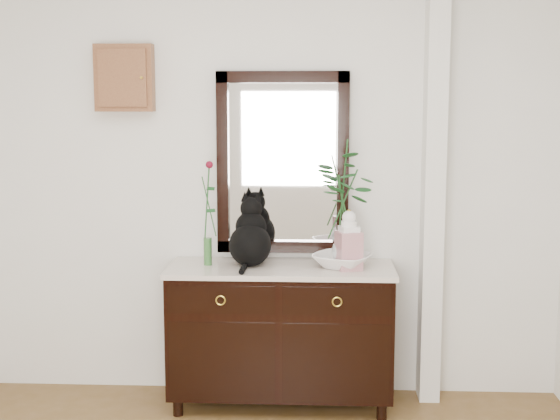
# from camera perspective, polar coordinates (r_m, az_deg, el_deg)

# --- Properties ---
(wall_back) EXTENTS (3.60, 0.04, 2.70)m
(wall_back) POSITION_cam_1_polar(r_m,az_deg,el_deg) (4.76, -1.00, 2.39)
(wall_back) COLOR silver
(wall_back) RESTS_ON ground
(pilaster) EXTENTS (0.12, 0.20, 2.70)m
(pilaster) POSITION_cam_1_polar(r_m,az_deg,el_deg) (4.72, 11.15, 2.19)
(pilaster) COLOR silver
(pilaster) RESTS_ON ground
(sideboard) EXTENTS (1.33, 0.52, 0.82)m
(sideboard) POSITION_cam_1_polar(r_m,az_deg,el_deg) (4.68, 0.06, -8.65)
(sideboard) COLOR black
(sideboard) RESTS_ON ground
(wall_mirror) EXTENTS (0.80, 0.06, 1.10)m
(wall_mirror) POSITION_cam_1_polar(r_m,az_deg,el_deg) (4.73, 0.20, 3.46)
(wall_mirror) COLOR black
(wall_mirror) RESTS_ON wall_back
(key_cabinet) EXTENTS (0.35, 0.10, 0.40)m
(key_cabinet) POSITION_cam_1_polar(r_m,az_deg,el_deg) (4.83, -11.30, 9.45)
(key_cabinet) COLOR brown
(key_cabinet) RESTS_ON wall_back
(cat) EXTENTS (0.29, 0.36, 0.41)m
(cat) POSITION_cam_1_polar(r_m,az_deg,el_deg) (4.59, -2.21, -1.57)
(cat) COLOR black
(cat) RESTS_ON sideboard
(lotus_bowl) EXTENTS (0.43, 0.43, 0.08)m
(lotus_bowl) POSITION_cam_1_polar(r_m,az_deg,el_deg) (4.57, 4.57, -3.72)
(lotus_bowl) COLOR white
(lotus_bowl) RESTS_ON sideboard
(vase_branches) EXTENTS (0.45, 0.45, 0.74)m
(vase_branches) POSITION_cam_1_polar(r_m,az_deg,el_deg) (4.51, 4.62, 0.64)
(vase_branches) COLOR silver
(vase_branches) RESTS_ON lotus_bowl
(bud_vase_rose) EXTENTS (0.08, 0.08, 0.63)m
(bud_vase_rose) POSITION_cam_1_polar(r_m,az_deg,el_deg) (4.59, -5.34, -0.18)
(bud_vase_rose) COLOR #376C32
(bud_vase_rose) RESTS_ON sideboard
(ginger_jar) EXTENTS (0.17, 0.17, 0.35)m
(ginger_jar) POSITION_cam_1_polar(r_m,az_deg,el_deg) (4.49, 5.05, -2.14)
(ginger_jar) COLOR silver
(ginger_jar) RESTS_ON sideboard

